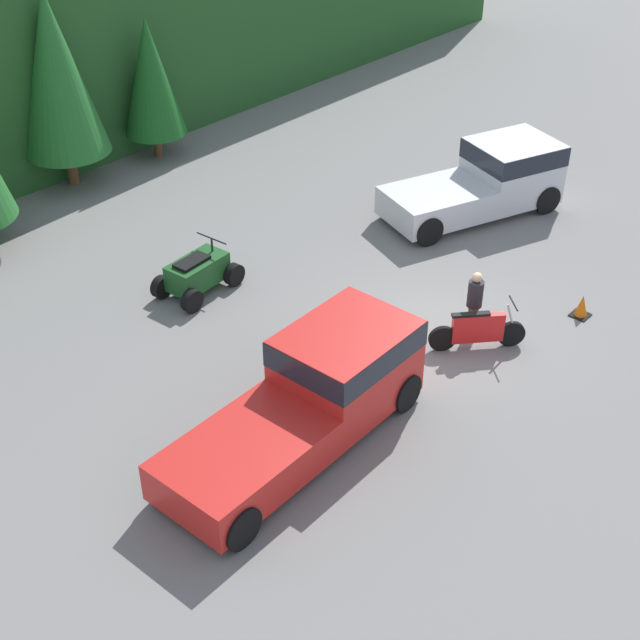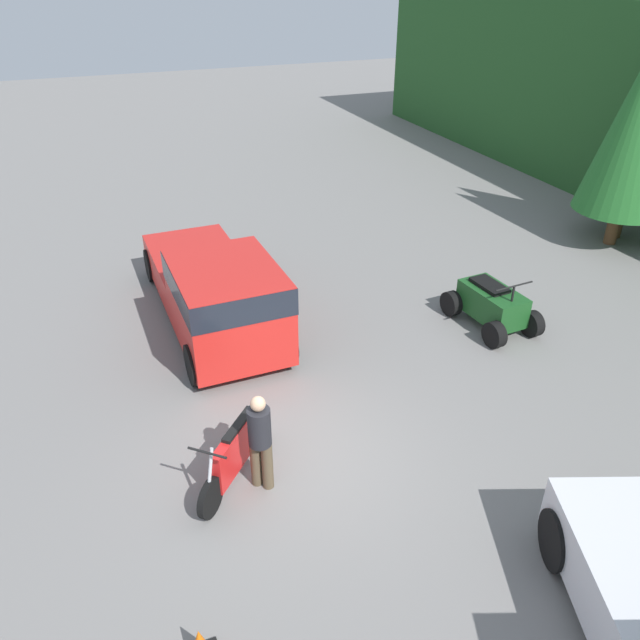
{
  "view_description": "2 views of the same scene",
  "coord_description": "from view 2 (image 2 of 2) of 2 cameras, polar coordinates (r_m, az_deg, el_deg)",
  "views": [
    {
      "loc": [
        -14.23,
        -9.11,
        11.68
      ],
      "look_at": [
        -2.47,
        1.32,
        0.95
      ],
      "focal_mm": 50.0,
      "sensor_mm": 36.0,
      "label": 1
    },
    {
      "loc": [
        7.19,
        -2.48,
        7.04
      ],
      "look_at": [
        -2.47,
        1.32,
        0.95
      ],
      "focal_mm": 35.0,
      "sensor_mm": 36.0,
      "label": 2
    }
  ],
  "objects": [
    {
      "name": "tree_mid_left",
      "position": [
        18.63,
        27.16,
        15.65
      ],
      "size": [
        2.47,
        2.47,
        5.61
      ],
      "color": "brown",
      "rests_on": "ground_plane"
    },
    {
      "name": "pickup_truck_red",
      "position": [
        13.21,
        -9.41,
        2.74
      ],
      "size": [
        5.81,
        2.19,
        1.9
      ],
      "rotation": [
        0.0,
        0.0,
        0.02
      ],
      "color": "red",
      "rests_on": "ground_plane"
    },
    {
      "name": "ground_plane",
      "position": [
        10.36,
        -1.83,
        -12.4
      ],
      "size": [
        80.0,
        80.0,
        0.0
      ],
      "primitive_type": "plane",
      "color": "slate"
    },
    {
      "name": "rider_person",
      "position": [
        9.34,
        -5.5,
        -10.79
      ],
      "size": [
        0.49,
        0.49,
        1.67
      ],
      "rotation": [
        0.0,
        0.0,
        -0.74
      ],
      "color": "brown",
      "rests_on": "ground_plane"
    },
    {
      "name": "quad_atv",
      "position": [
        14.01,
        15.41,
        1.3
      ],
      "size": [
        2.14,
        1.38,
        1.23
      ],
      "rotation": [
        0.0,
        0.0,
        0.08
      ],
      "color": "black",
      "rests_on": "ground_plane"
    },
    {
      "name": "dirt_bike",
      "position": [
        9.79,
        -7.81,
        -12.08
      ],
      "size": [
        1.69,
        1.53,
        1.14
      ],
      "rotation": [
        0.0,
        0.0,
        -0.73
      ],
      "color": "black",
      "rests_on": "ground_plane"
    }
  ]
}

